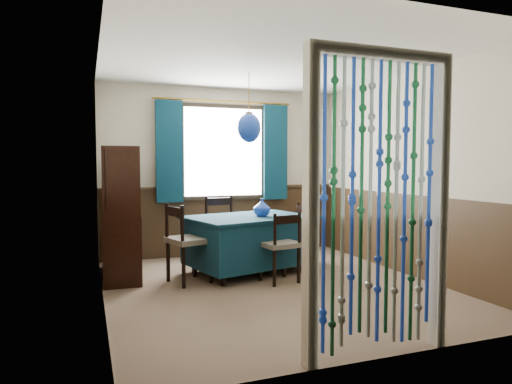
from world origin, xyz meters
name	(u,v)px	position (x,y,z in m)	size (l,w,h in m)	color
floor	(273,287)	(0.00, 0.00, 0.00)	(4.00, 4.00, 0.00)	brown
ceiling	(274,60)	(0.00, 0.00, 2.50)	(4.00, 4.00, 0.00)	silver
wall_back	(223,172)	(0.00, 2.00, 1.25)	(3.60, 3.60, 0.00)	#C1B79E
wall_front	(384,182)	(0.00, -2.00, 1.25)	(3.60, 3.60, 0.00)	#C1B79E
wall_left	(101,177)	(-1.80, 0.00, 1.25)	(4.00, 4.00, 0.00)	#C1B79E
wall_right	(407,174)	(1.80, 0.00, 1.25)	(4.00, 4.00, 0.00)	#C1B79E
wainscot_back	(223,221)	(0.00, 1.99, 0.50)	(3.60, 3.60, 0.00)	#332313
wainscot_front	(381,288)	(0.00, -1.99, 0.50)	(3.60, 3.60, 0.00)	#332313
wainscot_left	(105,254)	(-1.79, 0.00, 0.50)	(4.00, 4.00, 0.00)	#332313
wainscot_right	(405,234)	(1.79, 0.00, 0.50)	(4.00, 4.00, 0.00)	#332313
window	(223,152)	(0.00, 1.95, 1.55)	(1.32, 0.12, 1.42)	black
doorway	(379,210)	(0.00, -1.94, 1.05)	(1.16, 0.12, 2.18)	silver
dining_table	(249,240)	(-0.03, 0.73, 0.42)	(1.71, 1.37, 0.72)	#0B293A
chair_near	(281,245)	(0.16, 0.15, 0.44)	(0.46, 0.45, 0.83)	black
chair_far	(223,227)	(-0.17, 1.41, 0.49)	(0.50, 0.48, 0.93)	black
chair_left	(187,241)	(-0.87, 0.52, 0.49)	(0.55, 0.56, 0.92)	black
chair_right	(299,232)	(0.80, 0.98, 0.44)	(0.50, 0.51, 0.82)	black
sideboard	(120,231)	(-1.57, 1.10, 0.56)	(0.46, 1.22, 1.57)	black
pendant_lamp	(249,128)	(-0.03, 0.73, 1.82)	(0.29, 0.29, 0.86)	olive
vase_table	(262,208)	(0.12, 0.67, 0.82)	(0.20, 0.20, 0.20)	#16379D
bowl_shelf	(125,187)	(-1.51, 0.94, 1.10)	(0.19, 0.19, 0.05)	beige
vase_sideboard	(123,203)	(-1.51, 1.30, 0.88)	(0.18, 0.18, 0.19)	beige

